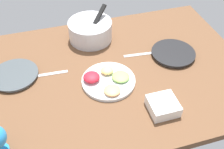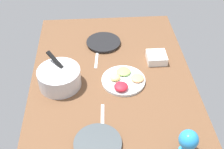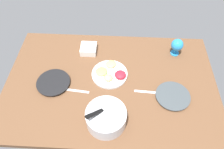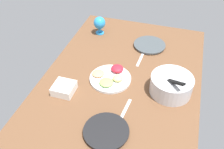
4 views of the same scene
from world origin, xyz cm
name	(u,v)px [view 2 (image 2 of 4)]	position (x,y,z in cm)	size (l,w,h in cm)	color
ground_plane	(113,86)	(0.00, 0.00, -2.00)	(160.00, 104.00, 4.00)	brown
dinner_plate_left	(98,144)	(-45.21, 11.02, 1.07)	(24.87, 24.87, 2.07)	silver
dinner_plate_right	(103,43)	(43.08, 3.80, 1.17)	(25.15, 25.15, 2.26)	#4C4C51
mixing_bowl	(59,77)	(1.18, 32.90, 6.41)	(26.32, 26.32, 18.52)	silver
fruit_platter	(124,80)	(0.81, -6.91, 1.72)	(27.75, 27.75, 5.51)	silver
hurricane_glass_blue	(188,140)	(-52.22, -32.80, 9.36)	(9.73, 9.73, 15.06)	#278BD5
square_bowl_white	(157,57)	(20.61, -31.51, 3.13)	(13.10, 13.10, 5.62)	white
fork_by_left_plate	(103,116)	(-26.72, 7.75, 0.30)	(18.00, 1.80, 0.60)	silver
fork_by_right_plate	(97,60)	(24.32, 9.56, 0.30)	(18.00, 1.80, 0.60)	silver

